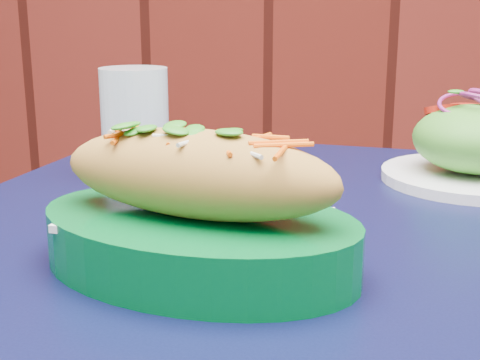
{
  "coord_description": "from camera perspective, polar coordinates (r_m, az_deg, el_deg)",
  "views": [
    {
      "loc": [
        0.42,
        0.79,
        0.95
      ],
      "look_at": [
        0.39,
        1.33,
        0.81
      ],
      "focal_mm": 50.0,
      "sensor_mm": 36.0,
      "label": 1
    }
  ],
  "objects": [
    {
      "name": "cafe_table",
      "position": [
        0.65,
        7.64,
        -12.04
      ],
      "size": [
        0.96,
        0.96,
        0.75
      ],
      "rotation": [
        0.0,
        0.0,
        -0.24
      ],
      "color": "black",
      "rests_on": "ground"
    },
    {
      "name": "banh_mi_basket",
      "position": [
        0.52,
        -3.63,
        -2.77
      ],
      "size": [
        0.3,
        0.25,
        0.12
      ],
      "rotation": [
        0.0,
        0.0,
        -0.36
      ],
      "color": "#005722",
      "rests_on": "cafe_table"
    },
    {
      "name": "salad_plate",
      "position": [
        0.82,
        19.41,
        2.74
      ],
      "size": [
        0.21,
        0.21,
        0.11
      ],
      "rotation": [
        0.0,
        0.0,
        -0.22
      ],
      "color": "white",
      "rests_on": "cafe_table"
    },
    {
      "name": "water_glass",
      "position": [
        0.81,
        -8.94,
        4.84
      ],
      "size": [
        0.08,
        0.08,
        0.13
      ],
      "primitive_type": "cylinder",
      "color": "silver",
      "rests_on": "cafe_table"
    }
  ]
}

